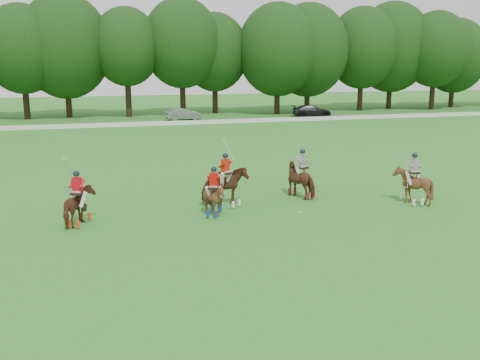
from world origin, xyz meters
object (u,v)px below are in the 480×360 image
object	(u,v)px
polo_stripe_a	(302,180)
polo_stripe_b	(413,185)
polo_red_a	(78,206)
polo_red_b	(226,187)
car_right	(312,111)
polo_ball	(300,212)
car_mid	(183,114)
polo_red_c	(214,199)

from	to	relation	value
polo_stripe_a	polo_stripe_b	xyz separation A→B (m)	(4.55, -2.56, 0.00)
polo_red_a	polo_red_b	distance (m)	6.64
car_right	polo_ball	distance (m)	43.25
car_mid	polo_red_a	bearing A→B (deg)	154.77
car_right	polo_red_a	distance (m)	47.13
polo_red_c	polo_stripe_a	distance (m)	5.31
polo_red_b	polo_ball	xyz separation A→B (m)	(2.84, -2.13, -0.87)
polo_stripe_a	polo_stripe_b	bearing A→B (deg)	-29.40
polo_red_c	polo_ball	xyz separation A→B (m)	(3.73, -0.67, -0.72)
car_right	polo_red_b	xyz separation A→B (m)	(-20.50, -37.35, 0.22)
car_mid	car_right	bearing A→B (deg)	-99.12
car_mid	polo_red_a	world-z (taller)	polo_red_a
car_mid	polo_stripe_b	distance (m)	39.53
polo_red_c	polo_stripe_a	xyz separation A→B (m)	(4.91, 2.03, 0.11)
car_mid	car_right	size ratio (longest dim) A/B	0.86
car_right	polo_ball	bearing A→B (deg)	168.34
car_mid	polo_ball	distance (m)	39.52
polo_red_b	polo_stripe_b	distance (m)	8.80
polo_red_a	polo_ball	world-z (taller)	polo_red_a
polo_stripe_b	car_right	bearing A→B (deg)	73.13
polo_red_b	polo_stripe_b	world-z (taller)	polo_red_b
polo_red_c	polo_stripe_a	world-z (taller)	polo_stripe_a
polo_red_a	polo_ball	xyz separation A→B (m)	(9.36, -0.86, -0.77)
polo_ball	polo_red_b	bearing A→B (deg)	143.21
polo_stripe_a	polo_stripe_b	size ratio (longest dim) A/B	0.99
car_mid	polo_stripe_a	bearing A→B (deg)	169.92
car_mid	polo_red_b	size ratio (longest dim) A/B	1.35
polo_red_a	polo_stripe_a	bearing A→B (deg)	9.90
polo_red_a	polo_red_b	world-z (taller)	polo_red_b
polo_red_b	polo_stripe_a	xyz separation A→B (m)	(4.03, 0.58, -0.03)
car_mid	polo_red_c	size ratio (longest dim) A/B	1.88
polo_ball	car_mid	bearing A→B (deg)	87.39
polo_red_b	polo_red_a	bearing A→B (deg)	-169.01
polo_stripe_a	polo_red_b	bearing A→B (deg)	-171.87
polo_stripe_b	polo_ball	bearing A→B (deg)	-178.61
polo_red_b	polo_stripe_b	size ratio (longest dim) A/B	1.25
polo_red_a	polo_red_b	xyz separation A→B (m)	(6.51, 1.26, 0.09)
car_right	car_mid	bearing A→B (deg)	102.44
polo_stripe_b	polo_ball	xyz separation A→B (m)	(-5.73, -0.14, -0.84)
car_right	polo_red_b	distance (m)	42.61
car_right	polo_stripe_b	world-z (taller)	polo_stripe_b
polo_red_c	car_mid	bearing A→B (deg)	81.89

